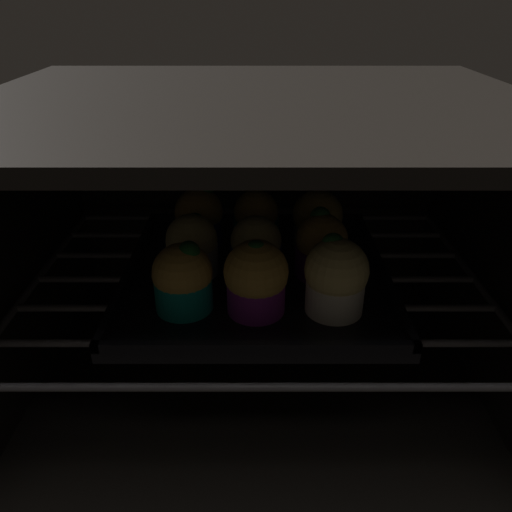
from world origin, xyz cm
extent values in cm
cube|color=black|center=(0.00, 22.00, -0.75)|extent=(59.00, 47.00, 1.50)
cube|color=black|center=(0.00, 22.00, 34.75)|extent=(59.00, 47.00, 1.50)
cube|color=black|center=(0.00, 44.75, 17.00)|extent=(59.00, 1.50, 34.00)
cube|color=black|center=(-28.75, 22.00, 17.00)|extent=(1.50, 47.00, 34.00)
cube|color=black|center=(28.75, 22.00, 17.00)|extent=(1.50, 47.00, 34.00)
cylinder|color=#4C494C|center=(0.00, 3.00, 13.60)|extent=(54.00, 0.80, 0.80)
cylinder|color=#4C494C|center=(0.00, 9.33, 13.60)|extent=(54.00, 0.80, 0.80)
cylinder|color=#4C494C|center=(0.00, 15.67, 13.60)|extent=(54.00, 0.80, 0.80)
cylinder|color=#4C494C|center=(0.00, 22.00, 13.60)|extent=(54.00, 0.80, 0.80)
cylinder|color=#4C494C|center=(0.00, 28.33, 13.60)|extent=(54.00, 0.80, 0.80)
cylinder|color=#4C494C|center=(0.00, 34.67, 13.60)|extent=(54.00, 0.80, 0.80)
cylinder|color=#4C494C|center=(0.00, 41.00, 13.60)|extent=(54.00, 0.80, 0.80)
cylinder|color=#4C494C|center=(-27.00, 22.00, 13.60)|extent=(0.80, 42.00, 0.80)
cylinder|color=#4C494C|center=(27.00, 22.00, 13.60)|extent=(0.80, 42.00, 0.80)
cube|color=black|center=(0.00, 21.10, 14.60)|extent=(30.80, 30.80, 1.20)
cube|color=black|center=(0.00, 6.10, 15.70)|extent=(30.80, 0.80, 1.00)
cube|color=black|center=(0.00, 36.10, 15.70)|extent=(30.80, 0.80, 1.00)
cube|color=black|center=(-15.00, 21.10, 15.70)|extent=(0.80, 30.80, 1.00)
cube|color=black|center=(15.00, 21.10, 15.70)|extent=(0.80, 30.80, 1.00)
cylinder|color=#0C8C84|center=(-7.59, 13.46, 16.98)|extent=(6.09, 6.09, 3.55)
sphere|color=gold|center=(-7.59, 13.46, 19.44)|extent=(6.27, 6.27, 6.27)
sphere|color=#19511E|center=(-6.74, 13.36, 21.92)|extent=(2.27, 2.27, 2.27)
cylinder|color=#7A238C|center=(0.07, 12.97, 16.98)|extent=(6.09, 6.09, 3.55)
sphere|color=gold|center=(0.07, 12.97, 19.83)|extent=(6.68, 6.68, 6.68)
sphere|color=#28702D|center=(0.13, 12.86, 22.04)|extent=(2.59, 2.59, 2.59)
cylinder|color=silver|center=(8.18, 13.01, 16.98)|extent=(6.09, 6.09, 3.55)
sphere|color=#E0CC7A|center=(8.18, 13.01, 20.03)|extent=(6.60, 6.60, 6.60)
sphere|color=#28702D|center=(7.77, 13.90, 22.48)|extent=(2.37, 2.37, 2.37)
cylinder|color=silver|center=(-7.51, 21.12, 16.98)|extent=(6.09, 6.09, 3.55)
sphere|color=#E0CC7A|center=(-7.51, 21.12, 19.50)|extent=(6.04, 6.04, 6.04)
sphere|color=#19511E|center=(-7.11, 21.95, 21.32)|extent=(2.21, 2.21, 2.21)
cylinder|color=#1928B7|center=(-0.30, 21.30, 16.98)|extent=(6.09, 6.09, 3.55)
sphere|color=#E0CC7A|center=(-0.30, 21.30, 19.21)|extent=(6.03, 6.03, 6.03)
cylinder|color=#7A238C|center=(7.61, 20.73, 16.98)|extent=(6.09, 6.09, 3.55)
sphere|color=gold|center=(7.61, 20.73, 19.69)|extent=(6.04, 6.04, 6.04)
sphere|color=#28702D|center=(7.41, 21.80, 22.09)|extent=(2.34, 2.34, 2.34)
cylinder|color=#1928B7|center=(-7.45, 28.92, 16.98)|extent=(6.09, 6.09, 3.55)
sphere|color=gold|center=(-7.45, 28.92, 19.67)|extent=(6.27, 6.27, 6.27)
sphere|color=#28702D|center=(-6.62, 29.64, 22.25)|extent=(2.27, 2.27, 2.27)
cylinder|color=#0C8C84|center=(0.01, 29.17, 16.98)|extent=(6.09, 6.09, 3.55)
sphere|color=gold|center=(0.01, 29.17, 19.54)|extent=(5.81, 5.81, 5.81)
cylinder|color=silver|center=(8.02, 28.70, 16.98)|extent=(6.09, 6.09, 3.55)
sphere|color=gold|center=(8.02, 28.70, 19.31)|extent=(6.56, 6.56, 6.56)
sphere|color=#28702D|center=(8.08, 28.31, 21.13)|extent=(1.94, 1.94, 1.94)
camera|label=1|loc=(0.05, -30.99, 45.05)|focal=35.03mm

